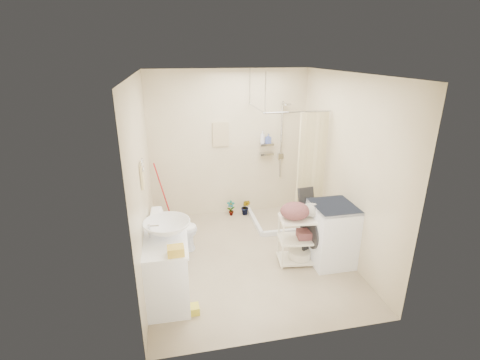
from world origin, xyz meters
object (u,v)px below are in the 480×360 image
at_px(vanity, 167,269).
at_px(laundry_rack, 301,236).
at_px(toilet, 175,230).
at_px(washing_machine, 333,233).

bearing_deg(vanity, laundry_rack, 13.52).
bearing_deg(laundry_rack, vanity, -160.68).
relative_size(vanity, toilet, 1.38).
xyz_separation_m(vanity, washing_machine, (2.30, 0.35, 0.03)).
bearing_deg(toilet, laundry_rack, -109.14).
relative_size(washing_machine, laundry_rack, 1.04).
bearing_deg(laundry_rack, washing_machine, -0.99).
distance_m(toilet, laundry_rack, 1.87).
height_order(vanity, toilet, vanity).
bearing_deg(vanity, toilet, 84.87).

